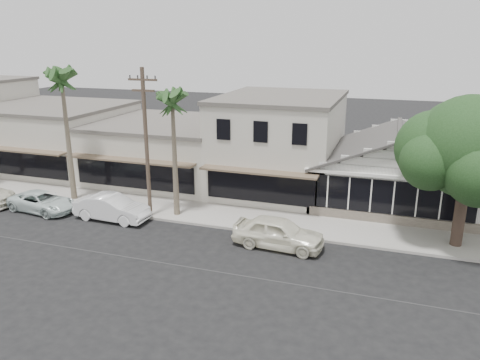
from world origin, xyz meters
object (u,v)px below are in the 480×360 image
(car_2, at_px, (43,202))
(shade_tree, at_px, (467,149))
(utility_pole, at_px, (146,141))
(car_0, at_px, (278,233))
(car_1, at_px, (112,208))

(car_2, bearing_deg, shade_tree, -76.54)
(utility_pole, distance_m, car_0, 9.46)
(utility_pole, height_order, shade_tree, utility_pole)
(car_0, distance_m, shade_tree, 10.35)
(utility_pole, xyz_separation_m, car_1, (-2.00, -1.04, -4.02))
(utility_pole, relative_size, car_1, 1.94)
(car_1, bearing_deg, car_2, 93.66)
(utility_pole, xyz_separation_m, car_2, (-7.00, -1.18, -4.16))
(utility_pole, height_order, car_1, utility_pole)
(car_1, bearing_deg, shade_tree, -80.28)
(car_1, height_order, shade_tree, shade_tree)
(car_2, bearing_deg, car_1, -81.36)
(utility_pole, distance_m, shade_tree, 17.30)
(utility_pole, height_order, car_2, utility_pole)
(utility_pole, relative_size, car_2, 1.99)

